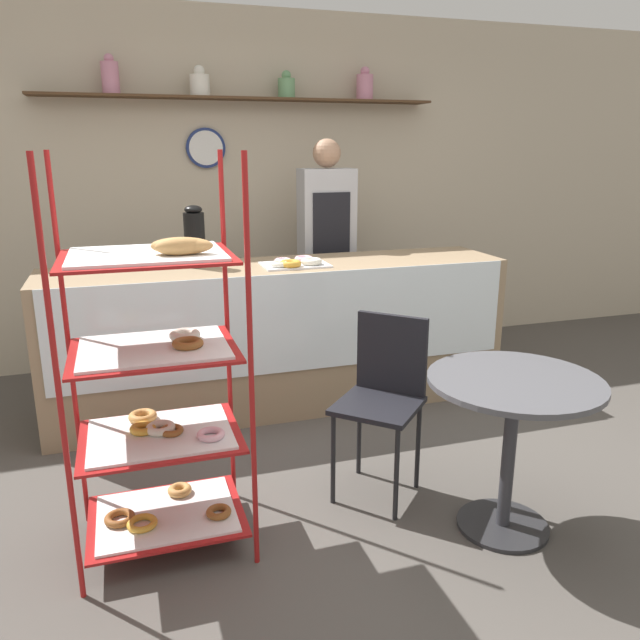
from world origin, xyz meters
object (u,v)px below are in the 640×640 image
at_px(pastry_rack, 160,388).
at_px(person_worker, 327,247).
at_px(coffee_carafe, 195,237).
at_px(donut_tray_counter, 295,263).
at_px(cafe_chair, 384,386).
at_px(cafe_table, 512,416).

height_order(pastry_rack, person_worker, person_worker).
distance_m(pastry_rack, coffee_carafe, 1.52).
distance_m(pastry_rack, donut_tray_counter, 1.58).
bearing_deg(person_worker, coffee_carafe, -154.55).
bearing_deg(cafe_chair, coffee_carafe, 163.93).
relative_size(coffee_carafe, donut_tray_counter, 0.92).
bearing_deg(cafe_chair, cafe_table, -7.63).
height_order(pastry_rack, cafe_table, pastry_rack).
xyz_separation_m(coffee_carafe, donut_tray_counter, (0.60, -0.18, -0.17)).
distance_m(pastry_rack, cafe_chair, 1.09).
xyz_separation_m(pastry_rack, cafe_table, (1.46, -0.37, -0.17)).
bearing_deg(pastry_rack, cafe_chair, 6.98).
relative_size(pastry_rack, cafe_chair, 1.87).
bearing_deg(cafe_table, cafe_chair, 128.26).
height_order(pastry_rack, donut_tray_counter, pastry_rack).
bearing_deg(coffee_carafe, cafe_chair, -60.18).
bearing_deg(pastry_rack, cafe_table, -14.00).
relative_size(person_worker, coffee_carafe, 4.57).
relative_size(person_worker, cafe_table, 2.32).
relative_size(person_worker, cafe_chair, 1.95).
distance_m(person_worker, cafe_table, 2.31).
bearing_deg(cafe_chair, pastry_rack, -128.91).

